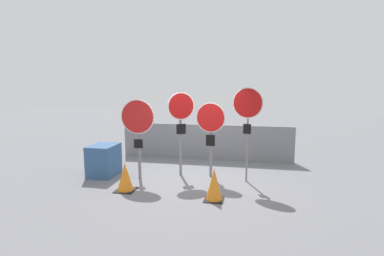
% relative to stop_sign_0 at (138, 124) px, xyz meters
% --- Properties ---
extents(ground_plane, '(40.00, 40.00, 0.00)m').
position_rel_stop_sign_0_xyz_m(ground_plane, '(1.48, 0.36, -1.55)').
color(ground_plane, slate).
extents(fence_back, '(6.00, 0.12, 1.22)m').
position_rel_stop_sign_0_xyz_m(fence_back, '(1.48, 2.59, -0.94)').
color(fence_back, slate).
rests_on(fence_back, ground).
extents(stop_sign_0, '(0.95, 0.15, 2.22)m').
position_rel_stop_sign_0_xyz_m(stop_sign_0, '(0.00, 0.00, 0.00)').
color(stop_sign_0, slate).
rests_on(stop_sign_0, ground).
extents(stop_sign_1, '(0.69, 0.41, 2.45)m').
position_rel_stop_sign_0_xyz_m(stop_sign_1, '(1.07, 0.54, 0.17)').
color(stop_sign_1, slate).
rests_on(stop_sign_1, ground).
extents(stop_sign_2, '(0.83, 0.19, 2.14)m').
position_rel_stop_sign_0_xyz_m(stop_sign_2, '(1.92, 0.58, -0.08)').
color(stop_sign_2, slate).
rests_on(stop_sign_2, ground).
extents(stop_sign_3, '(0.80, 0.23, 2.55)m').
position_rel_stop_sign_0_xyz_m(stop_sign_3, '(2.93, 0.32, 0.41)').
color(stop_sign_3, slate).
rests_on(stop_sign_3, ground).
extents(traffic_cone_0, '(0.44, 0.44, 0.74)m').
position_rel_stop_sign_0_xyz_m(traffic_cone_0, '(2.24, -1.14, -1.18)').
color(traffic_cone_0, black).
rests_on(traffic_cone_0, ground).
extents(traffic_cone_1, '(0.48, 0.48, 0.70)m').
position_rel_stop_sign_0_xyz_m(traffic_cone_1, '(0.00, -0.95, -1.20)').
color(traffic_cone_1, black).
rests_on(traffic_cone_1, ground).
extents(storage_crate, '(0.71, 0.92, 0.89)m').
position_rel_stop_sign_0_xyz_m(storage_crate, '(-1.13, 0.14, -1.11)').
color(storage_crate, '#335684').
rests_on(storage_crate, ground).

